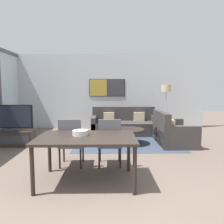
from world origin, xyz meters
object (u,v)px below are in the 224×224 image
object	(u,v)px
dining_chair_left	(71,140)
floor_lamp	(166,93)
sofa_side	(171,133)
television	(9,118)
coffee_table	(128,133)
fruit_bowl	(80,132)
sofa_main	(124,125)
dining_table	(87,141)
dining_chair_centre	(110,140)
tv_console	(10,138)

from	to	relation	value
dining_chair_left	floor_lamp	bearing A→B (deg)	48.63
sofa_side	dining_chair_left	distance (m)	3.04
floor_lamp	television	bearing A→B (deg)	-162.76
coffee_table	fruit_bowl	distance (m)	2.62
television	sofa_side	xyz separation A→B (m)	(4.36, 0.17, -0.47)
television	sofa_main	world-z (taller)	television
television	dining_table	distance (m)	3.23
sofa_side	dining_table	size ratio (longest dim) A/B	0.91
dining_chair_centre	fruit_bowl	xyz separation A→B (m)	(-0.49, -0.63, 0.29)
dining_chair_left	dining_chair_centre	size ratio (longest dim) A/B	1.00
sofa_main	dining_chair_left	size ratio (longest dim) A/B	2.28
dining_table	fruit_bowl	size ratio (longest dim) A/B	6.10
fruit_bowl	floor_lamp	bearing A→B (deg)	56.83
sofa_side	dining_table	bearing A→B (deg)	139.67
tv_console	floor_lamp	world-z (taller)	floor_lamp
television	dining_chair_left	distance (m)	2.48
dining_table	dining_chair_left	world-z (taller)	dining_chair_left
dining_chair_left	dining_chair_centre	distance (m)	0.75
sofa_main	fruit_bowl	xyz separation A→B (m)	(-1.00, -3.71, 0.52)
sofa_main	coffee_table	distance (m)	1.35
floor_lamp	sofa_side	bearing A→B (deg)	-97.41
television	sofa_main	xyz separation A→B (m)	(3.15, 1.50, -0.47)
television	dining_table	world-z (taller)	television
fruit_bowl	floor_lamp	xyz separation A→B (m)	(2.36, 3.62, 0.58)
tv_console	floor_lamp	xyz separation A→B (m)	(4.52, 1.40, 1.18)
tv_console	floor_lamp	distance (m)	4.88
floor_lamp	dining_table	bearing A→B (deg)	-121.35
floor_lamp	coffee_table	bearing A→B (deg)	-137.61
sofa_side	dining_chair_centre	size ratio (longest dim) A/B	1.52
fruit_bowl	floor_lamp	size ratio (longest dim) A/B	0.16
dining_table	floor_lamp	xyz separation A→B (m)	(2.25, 3.70, 0.70)
sofa_main	coffee_table	xyz separation A→B (m)	(0.00, -1.35, 0.03)
sofa_main	floor_lamp	bearing A→B (deg)	-4.00
tv_console	dining_table	bearing A→B (deg)	-45.35
sofa_main	sofa_side	size ratio (longest dim) A/B	1.50
sofa_main	dining_chair_centre	xyz separation A→B (m)	(-0.51, -3.08, 0.23)
coffee_table	dining_chair_centre	world-z (taller)	dining_chair_centre
dining_table	dining_chair_left	distance (m)	0.82
tv_console	dining_chair_left	distance (m)	2.49
television	fruit_bowl	distance (m)	3.09
television	dining_chair_left	bearing A→B (deg)	-39.94
dining_chair_left	sofa_side	bearing A→B (deg)	35.35
dining_chair_left	dining_chair_centre	world-z (taller)	same
television	dining_table	size ratio (longest dim) A/B	0.80
sofa_main	dining_table	xyz separation A→B (m)	(-0.88, -3.80, 0.40)
floor_lamp	fruit_bowl	bearing A→B (deg)	-123.17
sofa_main	dining_chair_centre	distance (m)	3.14
tv_console	coffee_table	distance (m)	3.16
tv_console	dining_table	xyz separation A→B (m)	(2.27, -2.30, 0.48)
dining_chair_centre	fruit_bowl	distance (m)	0.85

